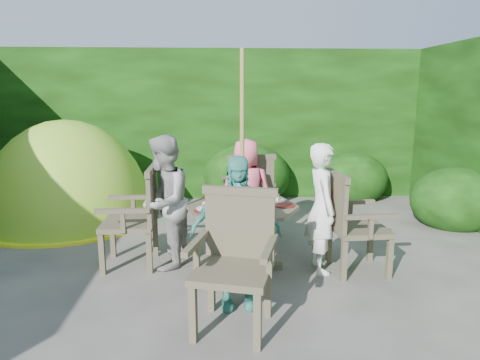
{
  "coord_description": "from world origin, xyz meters",
  "views": [
    {
      "loc": [
        0.11,
        -3.69,
        1.79
      ],
      "look_at": [
        0.36,
        0.89,
        0.85
      ],
      "focal_mm": 32.0,
      "sensor_mm": 36.0,
      "label": 1
    }
  ],
  "objects_px": {
    "patio_table": "(242,215)",
    "garden_chair_back": "(249,193)",
    "garden_chair_right": "(351,221)",
    "child_front": "(236,232)",
    "garden_chair_left": "(137,216)",
    "parasol_pole": "(242,163)",
    "child_back": "(246,191)",
    "child_left": "(164,202)",
    "dome_tent": "(70,219)",
    "child_right": "(322,208)",
    "garden_chair_front": "(235,258)"
  },
  "relations": [
    {
      "from": "patio_table",
      "to": "garden_chair_back",
      "type": "distance_m",
      "value": 1.09
    },
    {
      "from": "garden_chair_back",
      "to": "garden_chair_right",
      "type": "bearing_deg",
      "value": 121.21
    },
    {
      "from": "patio_table",
      "to": "child_front",
      "type": "xyz_separation_m",
      "value": [
        -0.1,
        -0.79,
        0.09
      ]
    },
    {
      "from": "garden_chair_left",
      "to": "parasol_pole",
      "type": "bearing_deg",
      "value": 82.05
    },
    {
      "from": "child_back",
      "to": "child_left",
      "type": "bearing_deg",
      "value": 44.41
    },
    {
      "from": "patio_table",
      "to": "garden_chair_right",
      "type": "relative_size",
      "value": 1.3
    },
    {
      "from": "garden_chair_left",
      "to": "child_left",
      "type": "height_order",
      "value": "child_left"
    },
    {
      "from": "garden_chair_right",
      "to": "child_back",
      "type": "distance_m",
      "value": 1.37
    },
    {
      "from": "garden_chair_right",
      "to": "garden_chair_back",
      "type": "bearing_deg",
      "value": 34.12
    },
    {
      "from": "child_back",
      "to": "dome_tent",
      "type": "height_order",
      "value": "dome_tent"
    },
    {
      "from": "garden_chair_back",
      "to": "patio_table",
      "type": "bearing_deg",
      "value": 76.25
    },
    {
      "from": "parasol_pole",
      "to": "child_right",
      "type": "height_order",
      "value": "parasol_pole"
    },
    {
      "from": "garden_chair_left",
      "to": "child_left",
      "type": "relative_size",
      "value": 0.73
    },
    {
      "from": "parasol_pole",
      "to": "child_left",
      "type": "distance_m",
      "value": 0.9
    },
    {
      "from": "child_back",
      "to": "dome_tent",
      "type": "bearing_deg",
      "value": -17.64
    },
    {
      "from": "child_right",
      "to": "dome_tent",
      "type": "xyz_separation_m",
      "value": [
        -3.18,
        1.99,
        -0.65
      ]
    },
    {
      "from": "parasol_pole",
      "to": "child_back",
      "type": "height_order",
      "value": "parasol_pole"
    },
    {
      "from": "child_left",
      "to": "child_back",
      "type": "height_order",
      "value": "child_left"
    },
    {
      "from": "garden_chair_back",
      "to": "garden_chair_front",
      "type": "bearing_deg",
      "value": 76.93
    },
    {
      "from": "patio_table",
      "to": "dome_tent",
      "type": "height_order",
      "value": "dome_tent"
    },
    {
      "from": "dome_tent",
      "to": "patio_table",
      "type": "bearing_deg",
      "value": -31.81
    },
    {
      "from": "garden_chair_right",
      "to": "child_front",
      "type": "xyz_separation_m",
      "value": [
        -1.18,
        -0.65,
        0.12
      ]
    },
    {
      "from": "parasol_pole",
      "to": "child_left",
      "type": "bearing_deg",
      "value": 173.14
    },
    {
      "from": "garden_chair_front",
      "to": "child_right",
      "type": "xyz_separation_m",
      "value": [
        0.91,
        0.99,
        0.11
      ]
    },
    {
      "from": "patio_table",
      "to": "child_right",
      "type": "xyz_separation_m",
      "value": [
        0.79,
        -0.1,
        0.09
      ]
    },
    {
      "from": "parasol_pole",
      "to": "garden_chair_front",
      "type": "relative_size",
      "value": 2.15
    },
    {
      "from": "garden_chair_front",
      "to": "child_left",
      "type": "height_order",
      "value": "child_left"
    },
    {
      "from": "garden_chair_front",
      "to": "child_back",
      "type": "height_order",
      "value": "child_back"
    },
    {
      "from": "child_front",
      "to": "child_left",
      "type": "bearing_deg",
      "value": 125.72
    },
    {
      "from": "garden_chair_back",
      "to": "dome_tent",
      "type": "xyz_separation_m",
      "value": [
        -2.54,
        0.81,
        -0.54
      ]
    },
    {
      "from": "garden_chair_left",
      "to": "child_back",
      "type": "distance_m",
      "value": 1.35
    },
    {
      "from": "parasol_pole",
      "to": "patio_table",
      "type": "bearing_deg",
      "value": 5.95
    },
    {
      "from": "garden_chair_back",
      "to": "child_right",
      "type": "height_order",
      "value": "child_right"
    },
    {
      "from": "child_left",
      "to": "child_front",
      "type": "xyz_separation_m",
      "value": [
        0.7,
        -0.89,
        -0.04
      ]
    },
    {
      "from": "garden_chair_right",
      "to": "child_right",
      "type": "relative_size",
      "value": 0.75
    },
    {
      "from": "patio_table",
      "to": "child_back",
      "type": "distance_m",
      "value": 0.8
    },
    {
      "from": "garden_chair_back",
      "to": "dome_tent",
      "type": "relative_size",
      "value": 0.36
    },
    {
      "from": "garden_chair_left",
      "to": "child_front",
      "type": "height_order",
      "value": "child_front"
    },
    {
      "from": "child_left",
      "to": "dome_tent",
      "type": "distance_m",
      "value": 2.5
    },
    {
      "from": "garden_chair_front",
      "to": "child_left",
      "type": "xyz_separation_m",
      "value": [
        -0.68,
        1.18,
        0.14
      ]
    },
    {
      "from": "child_left",
      "to": "garden_chair_left",
      "type": "bearing_deg",
      "value": -90.87
    },
    {
      "from": "child_back",
      "to": "garden_chair_front",
      "type": "bearing_deg",
      "value": 89.83
    },
    {
      "from": "parasol_pole",
      "to": "child_left",
      "type": "height_order",
      "value": "parasol_pole"
    },
    {
      "from": "child_left",
      "to": "garden_chair_front",
      "type": "bearing_deg",
      "value": 38.11
    },
    {
      "from": "patio_table",
      "to": "child_left",
      "type": "height_order",
      "value": "child_left"
    },
    {
      "from": "patio_table",
      "to": "child_front",
      "type": "bearing_deg",
      "value": -97.14
    },
    {
      "from": "garden_chair_left",
      "to": "child_right",
      "type": "height_order",
      "value": "child_right"
    },
    {
      "from": "child_back",
      "to": "garden_chair_back",
      "type": "bearing_deg",
      "value": -94.52
    },
    {
      "from": "garden_chair_back",
      "to": "child_left",
      "type": "bearing_deg",
      "value": 40.2
    },
    {
      "from": "parasol_pole",
      "to": "dome_tent",
      "type": "distance_m",
      "value": 3.24
    }
  ]
}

